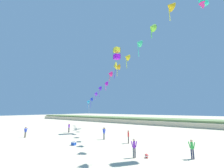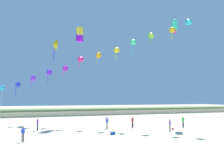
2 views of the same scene
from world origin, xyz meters
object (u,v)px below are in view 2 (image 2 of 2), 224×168
object	(u,v)px
person_mid_center	(183,121)
large_kite_mid_trail	(175,26)
person_far_left	(107,122)
large_kite_high_solo	(54,44)
person_near_left	(132,121)
beach_ball	(173,129)
person_far_right	(23,133)
beach_cooler	(113,133)
person_near_right	(170,124)
large_kite_low_lead	(80,35)
person_far_center	(38,123)

from	to	relation	value
person_mid_center	large_kite_mid_trail	xyz separation A→B (m)	(1.87, 4.18, 17.39)
person_far_left	large_kite_high_solo	xyz separation A→B (m)	(-7.60, 13.51, 14.98)
person_near_left	beach_ball	world-z (taller)	person_near_left
person_far_right	beach_cooler	distance (m)	10.50
person_far_left	person_mid_center	bearing A→B (deg)	-9.86
person_near_right	large_kite_high_solo	xyz separation A→B (m)	(-15.40, 18.46, 15.02)
person_far_right	beach_cooler	world-z (taller)	person_far_right
person_far_right	beach_ball	size ratio (longest dim) A/B	4.59
person_mid_center	person_far_right	world-z (taller)	person_mid_center
person_mid_center	large_kite_mid_trail	bearing A→B (deg)	65.91
person_near_left	person_far_left	world-z (taller)	person_far_left
large_kite_high_solo	beach_cooler	size ratio (longest dim) A/B	8.07
beach_cooler	person_near_right	bearing A→B (deg)	0.81
large_kite_high_solo	beach_ball	distance (m)	28.86
person_far_left	person_near_right	bearing A→B (deg)	-32.44
beach_cooler	beach_ball	bearing A→B (deg)	4.79
person_far_left	beach_ball	bearing A→B (deg)	-26.18
large_kite_high_solo	beach_ball	xyz separation A→B (m)	(16.32, -17.79, -15.82)
person_near_left	person_far_right	world-z (taller)	same
large_kite_mid_trail	large_kite_low_lead	bearing A→B (deg)	161.20
person_far_right	beach_ball	world-z (taller)	person_far_right
beach_cooler	person_mid_center	bearing A→B (deg)	12.88
person_near_right	person_mid_center	bearing A→B (deg)	32.80
person_far_center	large_kite_low_lead	bearing A→B (deg)	43.98
person_near_right	large_kite_mid_trail	xyz separation A→B (m)	(6.27, 7.02, 17.39)
person_mid_center	large_kite_mid_trail	distance (m)	17.98
person_near_right	beach_ball	world-z (taller)	person_near_right
person_near_right	beach_cooler	size ratio (longest dim) A/B	2.94
beach_cooler	person_far_left	bearing A→B (deg)	81.75
person_near_left	person_mid_center	world-z (taller)	person_mid_center
large_kite_high_solo	person_mid_center	bearing A→B (deg)	-38.28
large_kite_low_lead	beach_cooler	distance (m)	21.17
person_far_center	large_kite_high_solo	bearing A→B (deg)	78.89
large_kite_high_solo	large_kite_low_lead	bearing A→B (deg)	-51.18
person_far_left	person_near_left	bearing A→B (deg)	-0.10
person_near_right	large_kite_mid_trail	world-z (taller)	large_kite_mid_trail
person_near_left	beach_ball	size ratio (longest dim) A/B	4.59
person_near_right	beach_ball	bearing A→B (deg)	36.23
person_near_right	person_near_left	bearing A→B (deg)	125.72
person_mid_center	beach_cooler	bearing A→B (deg)	-167.12
person_near_left	beach_cooler	world-z (taller)	person_near_left
person_far_right	large_kite_low_lead	distance (m)	22.77
large_kite_low_lead	beach_cooler	size ratio (longest dim) A/B	4.54
person_far_left	person_far_center	distance (m)	10.08
person_near_right	person_far_center	world-z (taller)	person_far_center
person_near_left	person_far_left	size ratio (longest dim) A/B	0.94
person_far_left	person_far_right	world-z (taller)	person_far_left
large_kite_low_lead	large_kite_mid_trail	size ratio (longest dim) A/B	0.88
person_mid_center	large_kite_high_solo	size ratio (longest dim) A/B	0.36
person_near_left	large_kite_high_solo	world-z (taller)	large_kite_high_solo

